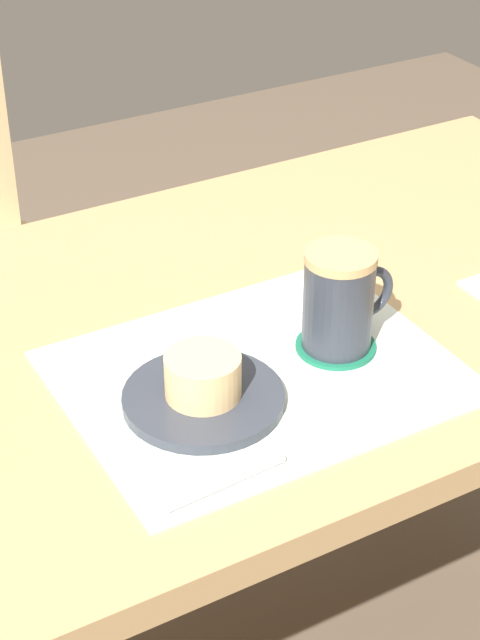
{
  "coord_description": "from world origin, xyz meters",
  "views": [
    {
      "loc": [
        -0.49,
        -0.92,
        1.38
      ],
      "look_at": [
        -0.01,
        -0.08,
        0.75
      ],
      "focal_mm": 60.0,
      "sensor_mm": 36.0,
      "label": 1
    }
  ],
  "objects_px": {
    "pastry": "(203,376)",
    "pastry_plate": "(203,398)",
    "dining_table": "(214,377)",
    "coffee_mug": "(340,299)"
  },
  "relations": [
    {
      "from": "dining_table",
      "to": "pastry_plate",
      "type": "distance_m",
      "value": 0.18
    },
    {
      "from": "pastry_plate",
      "to": "pastry",
      "type": "relative_size",
      "value": 2.14
    },
    {
      "from": "pastry",
      "to": "coffee_mug",
      "type": "distance_m",
      "value": 0.18
    },
    {
      "from": "dining_table",
      "to": "pastry",
      "type": "height_order",
      "value": "pastry"
    },
    {
      "from": "pastry",
      "to": "coffee_mug",
      "type": "bearing_deg",
      "value": 5.31
    },
    {
      "from": "dining_table",
      "to": "pastry_plate",
      "type": "height_order",
      "value": "pastry_plate"
    },
    {
      "from": "pastry_plate",
      "to": "pastry",
      "type": "bearing_deg",
      "value": 0.0
    },
    {
      "from": "pastry",
      "to": "pastry_plate",
      "type": "bearing_deg",
      "value": 0.0
    },
    {
      "from": "pastry_plate",
      "to": "pastry",
      "type": "height_order",
      "value": "pastry"
    },
    {
      "from": "pastry_plate",
      "to": "dining_table",
      "type": "bearing_deg",
      "value": 58.05
    }
  ]
}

